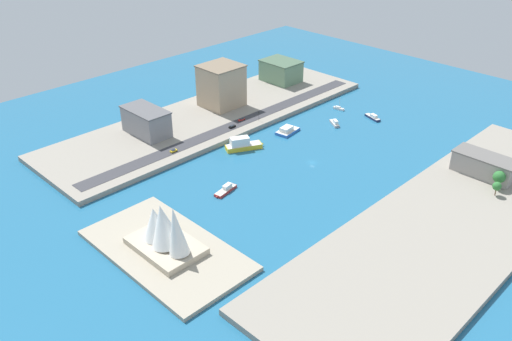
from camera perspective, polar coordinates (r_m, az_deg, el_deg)
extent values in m
plane|color=#23668E|center=(314.94, 5.99, 0.84)|extent=(440.00, 440.00, 0.00)
cube|color=gray|center=(276.30, 20.27, -5.12)|extent=(70.00, 240.00, 3.05)
cube|color=gray|center=(369.74, -4.62, 5.68)|extent=(70.00, 240.00, 3.05)
cube|color=#A89E89|center=(245.88, -9.48, -8.30)|extent=(79.38, 42.90, 2.00)
cube|color=#38383D|center=(353.62, -2.22, 4.89)|extent=(10.15, 228.00, 0.15)
cube|color=blue|center=(349.96, 3.37, 4.17)|extent=(11.34, 17.25, 1.69)
cone|color=blue|center=(356.45, 4.13, 4.64)|extent=(1.72, 1.72, 1.52)
cube|color=white|center=(348.00, 3.25, 4.43)|extent=(6.69, 9.08, 2.71)
cube|color=beige|center=(349.58, 3.37, 4.31)|extent=(10.89, 16.56, 0.10)
cube|color=#1E284C|center=(377.91, 12.24, 5.50)|extent=(13.54, 7.20, 1.50)
cone|color=#1E284C|center=(382.76, 11.59, 5.88)|extent=(1.69, 1.69, 1.35)
cube|color=white|center=(376.56, 12.36, 5.67)|extent=(5.48, 4.13, 1.87)
cube|color=beige|center=(377.59, 12.25, 5.61)|extent=(13.00, 6.91, 0.10)
cube|color=#999EA3|center=(364.20, 8.31, 4.94)|extent=(11.24, 8.76, 1.54)
cone|color=#999EA3|center=(369.35, 7.99, 5.32)|extent=(1.91, 1.91, 1.38)
cube|color=white|center=(361.98, 8.42, 5.12)|extent=(5.20, 4.38, 2.47)
cube|color=beige|center=(363.86, 8.31, 5.06)|extent=(10.79, 8.41, 0.10)
cube|color=red|center=(285.21, -3.24, -2.14)|extent=(7.00, 15.14, 1.50)
cone|color=red|center=(280.10, -4.19, -2.82)|extent=(1.57, 1.57, 1.35)
cube|color=white|center=(285.32, -3.06, -1.69)|extent=(3.61, 5.91, 2.22)
cube|color=beige|center=(284.79, -3.25, -2.01)|extent=(6.72, 14.53, 0.10)
cube|color=yellow|center=(328.21, -1.31, 2.53)|extent=(16.05, 22.78, 2.85)
cone|color=yellow|center=(331.46, 0.64, 2.82)|extent=(3.45, 3.45, 2.57)
cube|color=white|center=(325.80, -1.74, 3.09)|extent=(10.02, 12.57, 5.10)
cube|color=beige|center=(327.55, -1.32, 2.76)|extent=(15.41, 21.87, 0.10)
cube|color=white|center=(388.60, 8.74, 6.50)|extent=(8.36, 3.39, 1.33)
cone|color=white|center=(386.71, 9.31, 6.33)|extent=(1.35, 1.35, 1.20)
cube|color=white|center=(388.48, 8.66, 6.67)|extent=(3.65, 2.24, 0.87)
cube|color=beige|center=(388.32, 8.75, 6.60)|extent=(8.03, 3.26, 0.10)
cylinder|color=silver|center=(386.62, 8.85, 7.13)|extent=(0.24, 0.24, 8.21)
cube|color=slate|center=(428.37, 2.65, 10.45)|extent=(27.72, 21.72, 15.45)
cube|color=#47624A|center=(425.81, 2.68, 11.48)|extent=(28.83, 22.59, 0.80)
cube|color=gray|center=(344.66, -11.53, 5.05)|extent=(31.16, 16.78, 15.89)
cube|color=#59595C|center=(341.39, -11.67, 6.32)|extent=(32.41, 17.45, 0.80)
cube|color=tan|center=(379.39, -3.69, 8.91)|extent=(24.40, 25.78, 28.38)
cube|color=#7C6B55|center=(374.54, -3.76, 11.00)|extent=(25.38, 26.81, 0.80)
cube|color=gray|center=(317.41, 23.02, 0.45)|extent=(32.19, 14.20, 10.85)
cube|color=slate|center=(314.86, 23.22, 1.38)|extent=(33.48, 14.76, 0.80)
cylinder|color=black|center=(350.87, -2.44, 4.75)|extent=(0.28, 0.65, 0.64)
cylinder|color=black|center=(349.76, -2.24, 4.67)|extent=(0.28, 0.65, 0.64)
cylinder|color=black|center=(348.64, -2.84, 4.57)|extent=(0.28, 0.65, 0.64)
cylinder|color=black|center=(347.53, -2.64, 4.49)|extent=(0.28, 0.65, 0.64)
cube|color=black|center=(349.07, -2.54, 4.67)|extent=(2.15, 5.04, 0.83)
cube|color=#262D38|center=(348.63, -2.57, 4.76)|extent=(1.82, 2.85, 0.50)
cylinder|color=black|center=(323.34, -8.60, 2.17)|extent=(0.27, 0.65, 0.64)
cylinder|color=black|center=(322.10, -8.40, 2.07)|extent=(0.27, 0.65, 0.64)
cylinder|color=black|center=(321.71, -9.02, 1.98)|extent=(0.27, 0.65, 0.64)
cylinder|color=black|center=(320.46, -8.82, 1.88)|extent=(0.27, 0.65, 0.64)
cube|color=yellow|center=(321.76, -8.71, 2.07)|extent=(2.06, 4.42, 0.81)
cube|color=#262D38|center=(321.35, -8.75, 2.16)|extent=(1.78, 2.49, 0.48)
cylinder|color=black|center=(357.53, -1.68, 5.26)|extent=(0.28, 0.65, 0.64)
cylinder|color=black|center=(358.66, -1.85, 5.33)|extent=(0.28, 0.65, 0.64)
cylinder|color=black|center=(359.56, -1.26, 5.41)|extent=(0.28, 0.65, 0.64)
cylinder|color=black|center=(360.68, -1.43, 5.48)|extent=(0.28, 0.65, 0.64)
cube|color=red|center=(359.00, -1.56, 5.41)|extent=(2.06, 4.97, 0.71)
cube|color=#262D38|center=(358.90, -1.53, 5.51)|extent=(1.73, 2.81, 0.50)
cylinder|color=black|center=(358.13, 0.30, 5.71)|extent=(0.18, 0.18, 5.50)
cube|color=black|center=(356.84, 0.30, 6.19)|extent=(0.36, 0.36, 1.00)
sphere|color=red|center=(356.70, 0.30, 6.24)|extent=(0.24, 0.24, 0.24)
sphere|color=yellow|center=(356.84, 0.30, 6.19)|extent=(0.24, 0.24, 0.24)
sphere|color=green|center=(356.97, 0.30, 6.14)|extent=(0.24, 0.24, 0.24)
cube|color=#BCAD93|center=(244.38, -9.53, -7.84)|extent=(33.79, 22.58, 3.00)
cone|color=white|center=(231.01, -8.45, -6.36)|extent=(11.71, 9.25, 22.87)
cone|color=white|center=(237.96, -9.75, -5.73)|extent=(16.89, 13.88, 21.05)
cone|color=white|center=(243.73, -10.63, -5.48)|extent=(13.70, 12.44, 15.84)
cylinder|color=brown|center=(308.19, 24.18, -1.39)|extent=(0.50, 0.50, 4.38)
sphere|color=#2D7233|center=(305.99, 24.36, -0.62)|extent=(6.40, 6.40, 6.40)
cylinder|color=brown|center=(301.69, 24.02, -2.12)|extent=(0.50, 0.50, 3.59)
sphere|color=#2D7233|center=(299.97, 24.16, -1.53)|extent=(4.52, 4.52, 4.52)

